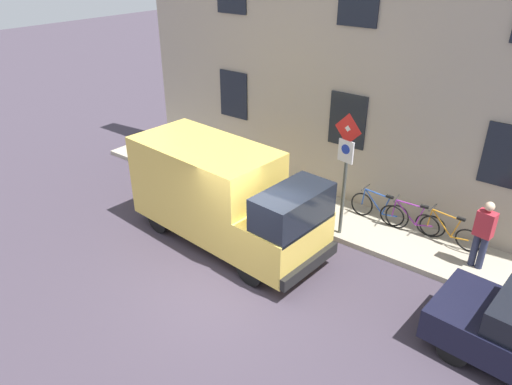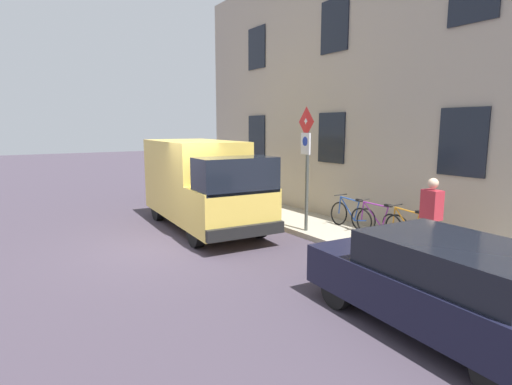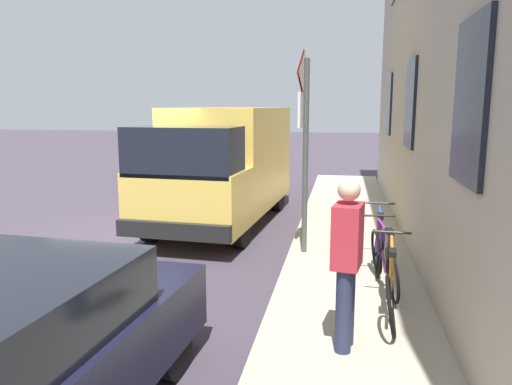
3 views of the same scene
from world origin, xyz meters
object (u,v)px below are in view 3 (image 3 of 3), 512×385
(sign_post_stacked, at_px, (304,123))
(pedestrian, at_px, (347,258))
(delivery_van, at_px, (223,163))
(bicycle_purple, at_px, (384,260))
(bicycle_blue, at_px, (379,242))
(bicycle_orange, at_px, (390,285))

(sign_post_stacked, xyz_separation_m, pedestrian, (0.70, -3.25, -1.20))
(pedestrian, bearing_deg, delivery_van, -55.33)
(bicycle_purple, xyz_separation_m, bicycle_blue, (0.00, 0.92, 0.00))
(bicycle_orange, bearing_deg, pedestrian, 153.93)
(delivery_van, xyz_separation_m, bicycle_orange, (3.12, -4.72, -0.82))
(sign_post_stacked, height_order, delivery_van, sign_post_stacked)
(bicycle_orange, xyz_separation_m, bicycle_blue, (-0.00, 1.85, 0.00))
(bicycle_orange, height_order, bicycle_purple, same)
(bicycle_orange, bearing_deg, sign_post_stacked, 31.46)
(sign_post_stacked, distance_m, bicycle_orange, 3.20)
(delivery_van, relative_size, pedestrian, 3.17)
(bicycle_purple, bearing_deg, pedestrian, 157.12)
(delivery_van, relative_size, bicycle_orange, 3.18)
(delivery_van, height_order, bicycle_orange, delivery_van)
(bicycle_orange, distance_m, bicycle_blue, 1.85)
(delivery_van, xyz_separation_m, pedestrian, (2.60, -5.59, -0.26))
(bicycle_blue, bearing_deg, bicycle_orange, -177.56)
(sign_post_stacked, distance_m, bicycle_purple, 2.58)
(delivery_van, bearing_deg, bicycle_purple, 43.43)
(bicycle_orange, relative_size, pedestrian, 1.00)
(bicycle_blue, xyz_separation_m, pedestrian, (-0.51, -2.72, 0.56))
(bicycle_purple, distance_m, pedestrian, 1.95)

